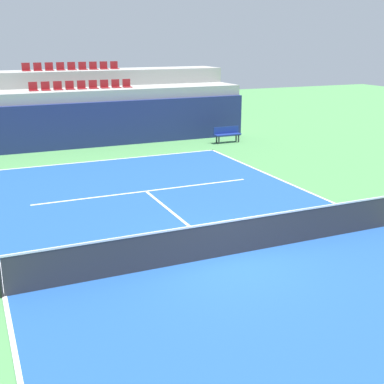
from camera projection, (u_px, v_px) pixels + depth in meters
The scene contains 13 objects.
ground_plane at pixel (226, 256), 13.28m from camera, with size 80.00×80.00×0.00m, color #4C8C4C.
court_surface at pixel (226, 256), 13.28m from camera, with size 11.00×24.00×0.01m, color #1E4C99.
baseline_far at pixel (107, 160), 23.75m from camera, with size 11.00×0.10×0.00m, color white.
sideline_left at pixel (5, 296), 11.17m from camera, with size 0.10×24.00×0.00m, color white.
service_line_far at pixel (146, 191), 18.88m from camera, with size 8.26×0.10×0.00m, color white.
centre_service_line at pixel (179, 218), 16.08m from camera, with size 0.10×6.40×0.00m, color white.
back_wall at pixel (90, 125), 26.26m from camera, with size 17.60×0.30×2.32m, color navy.
stands_tier_lower at pixel (84, 116), 27.36m from camera, with size 17.60×2.40×2.87m, color #9E9E99.
stands_tier_upper at pixel (74, 103), 29.34m from camera, with size 17.60×2.40×3.73m, color #9E9E99.
seating_row_lower at pixel (82, 87), 27.00m from camera, with size 5.40×0.44×0.44m.
seating_row_upper at pixel (72, 68), 28.85m from camera, with size 5.40×0.44×0.44m.
tennis_net at pixel (226, 238), 13.13m from camera, with size 11.08×0.08×1.07m.
player_bench at pixel (227, 133), 27.69m from camera, with size 1.50×0.40×0.85m.
Camera 1 is at (-5.74, -10.84, 5.42)m, focal length 47.77 mm.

